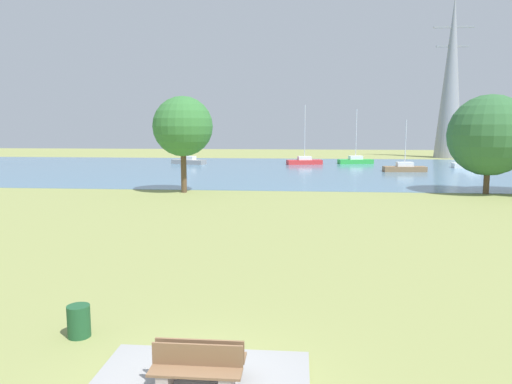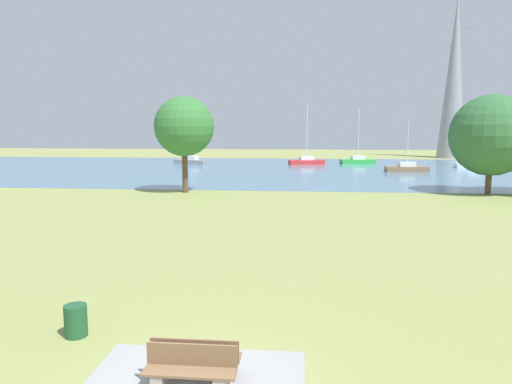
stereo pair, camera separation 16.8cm
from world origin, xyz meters
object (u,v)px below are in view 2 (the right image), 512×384
sailboat_white (475,164)px  sailboat_green (358,160)px  bench_facing_inland (190,373)px  litter_bin (76,321)px  tree_east_near (184,127)px  bench_facing_water (196,360)px  sailboat_brown (407,168)px  tree_east_far (491,135)px  sailboat_red (307,161)px  sailboat_gray (191,161)px  electricity_pylon (454,77)px

sailboat_white → sailboat_green: 14.98m
bench_facing_inland → sailboat_white: 59.34m
litter_bin → tree_east_near: 27.07m
bench_facing_water → bench_facing_inland: same height
sailboat_brown → tree_east_far: (2.38, -18.32, 4.06)m
sailboat_red → tree_east_near: sailboat_red is taller
sailboat_green → tree_east_far: tree_east_far is taller
bench_facing_inland → sailboat_brown: (13.98, 48.48, -0.02)m
bench_facing_water → bench_facing_inland: (0.00, -0.54, 0.00)m
bench_facing_inland → sailboat_red: (2.58, 58.33, 0.01)m
sailboat_gray → litter_bin: bearing=-79.8°
litter_bin → tree_east_far: size_ratio=0.11×
sailboat_red → sailboat_white: (20.97, -3.86, -0.00)m
tree_east_near → bench_facing_water: bearing=-75.8°
sailboat_red → sailboat_white: 21.32m
bench_facing_inland → electricity_pylon: size_ratio=0.07×
sailboat_green → tree_east_near: size_ratio=1.00×
sailboat_green → electricity_pylon: 25.67m
sailboat_red → sailboat_brown: bearing=-40.8°
sailboat_brown → sailboat_green: (-4.28, 11.70, 0.02)m
litter_bin → sailboat_red: 56.25m
tree_east_near → tree_east_far: 23.55m
sailboat_red → sailboat_green: bearing=14.6°
sailboat_red → sailboat_brown: size_ratio=1.36×
sailboat_red → electricity_pylon: electricity_pylon is taller
bench_facing_inland → sailboat_red: size_ratio=0.22×
sailboat_red → sailboat_white: bearing=-10.4°
bench_facing_inland → sailboat_red: 58.38m
sailboat_gray → sailboat_brown: (27.32, -8.87, -0.03)m
bench_facing_water → litter_bin: (-3.47, 1.86, -0.07)m
sailboat_brown → electricity_pylon: (12.42, 26.48, 12.73)m
litter_bin → sailboat_green: size_ratio=0.11×
bench_facing_water → tree_east_far: 34.08m
electricity_pylon → bench_facing_water: bearing=-109.5°
tree_east_near → tree_east_far: (23.50, 1.37, -0.66)m
sailboat_white → electricity_pylon: size_ratio=0.30×
litter_bin → sailboat_gray: size_ratio=0.10×
bench_facing_water → electricity_pylon: 79.99m
sailboat_gray → electricity_pylon: 45.28m
sailboat_gray → tree_east_near: sailboat_gray is taller
sailboat_gray → sailboat_green: (23.04, 2.83, -0.01)m
sailboat_white → tree_east_near: size_ratio=1.05×
bench_facing_inland → electricity_pylon: electricity_pylon is taller
bench_facing_water → tree_east_near: size_ratio=0.24×
bench_facing_water → sailboat_white: size_ratio=0.23×
sailboat_brown → bench_facing_water: bearing=-106.3°
sailboat_red → tree_east_far: sailboat_red is taller
bench_facing_water → sailboat_gray: bearing=103.2°
sailboat_gray → electricity_pylon: size_ratio=0.31×
sailboat_white → litter_bin: bearing=-117.4°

